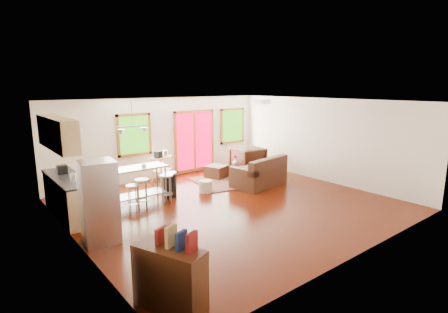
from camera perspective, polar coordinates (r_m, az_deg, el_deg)
floor at (r=9.00m, az=1.20°, el=-7.87°), size 7.50×7.00×0.02m
ceiling at (r=8.50m, az=1.27°, el=9.04°), size 7.50×7.00×0.02m
back_wall at (r=11.54m, az=-9.95°, el=2.99°), size 7.50×0.02×2.60m
left_wall at (r=6.95m, az=-23.46°, el=-3.43°), size 0.02×7.00×2.60m
right_wall at (r=11.39m, az=16.00°, el=2.61°), size 0.02×7.00×2.60m
front_wall at (r=6.42m, az=21.65°, el=-4.47°), size 7.50×0.02×2.60m
window_left at (r=11.03m, az=-14.43°, el=3.46°), size 1.10×0.05×1.30m
french_doors at (r=12.13m, az=-4.82°, el=2.59°), size 1.60×0.05×2.10m
window_right at (r=13.09m, az=1.39°, el=5.04°), size 1.10×0.05×1.30m
rug at (r=11.16m, az=1.62°, el=-3.89°), size 2.67×2.23×0.02m
loveseat at (r=10.58m, az=5.89°, el=-2.91°), size 1.79×1.19×0.89m
coffee_table at (r=11.39m, az=3.95°, el=-1.87°), size 1.14×0.91×0.40m
armchair at (r=12.08m, az=3.86°, el=-0.35°), size 1.05×1.00×0.99m
ottoman at (r=11.47m, az=-1.23°, el=-2.48°), size 0.77×0.77×0.40m
pouf at (r=9.95m, az=-3.04°, el=-4.89°), size 0.48×0.48×0.34m
vase at (r=11.53m, az=1.86°, el=-0.77°), size 0.20×0.21×0.34m
cabinets at (r=8.71m, az=-24.48°, el=-3.16°), size 0.64×2.24×2.30m
refrigerator at (r=7.11m, az=-19.66°, el=-7.01°), size 0.72×0.69×1.60m
island at (r=9.06m, az=-14.12°, el=-3.60°), size 1.54×0.62×0.97m
cup at (r=8.98m, az=-12.95°, el=-1.45°), size 0.14×0.12×0.12m
bar_stool_a at (r=8.60m, az=-14.68°, el=-5.64°), size 0.37×0.37×0.67m
bar_stool_b at (r=8.79m, az=-13.26°, el=-4.83°), size 0.44×0.44×0.74m
bar_stool_c at (r=9.11m, az=-9.39°, el=-4.12°), size 0.44×0.44×0.74m
trash_can at (r=9.59m, az=-8.84°, el=-4.53°), size 0.48×0.48×0.69m
kitchen_cart at (r=11.03m, az=-10.15°, el=-0.62°), size 0.78×0.66×1.01m
bookshelf at (r=4.98m, az=-8.82°, el=-18.96°), size 0.73×1.08×1.18m
ceiling_flush at (r=10.02m, az=6.20°, el=8.90°), size 0.35×0.35×0.12m
pendant_light at (r=8.84m, az=-14.68°, el=4.13°), size 0.80×0.18×0.79m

